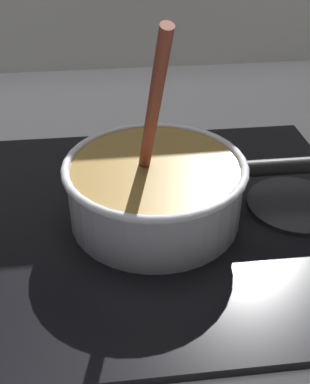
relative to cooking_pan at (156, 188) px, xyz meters
The scene contains 5 objects.
ground 0.24m from the cooking_pan, 128.98° to the right, with size 2.40×1.60×0.04m, color #B7B7BC.
hob_plate 0.05m from the cooking_pan, behind, with size 0.56×0.48×0.01m, color black.
burner_ring 0.04m from the cooking_pan, behind, with size 0.20×0.20×0.01m, color #592D0C.
spare_burner 0.20m from the cooking_pan, ahead, with size 0.13×0.13×0.01m, color #262628.
cooking_pan is the anchor object (origin of this frame).
Camera 1 is at (0.08, -0.32, 0.40)m, focal length 44.63 mm.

